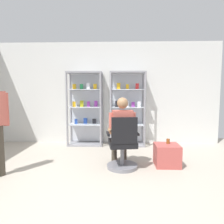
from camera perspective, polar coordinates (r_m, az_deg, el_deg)
The scene contains 8 objects.
ground_plane at distance 2.93m, azimuth -5.27°, elevation -22.64°, with size 7.20×7.20×0.00m, color #B2A899.
back_wall at distance 5.57m, azimuth -1.45°, elevation 5.22°, with size 6.00×0.10×2.70m, color silver.
display_cabinet_left at distance 5.42m, azimuth -7.40°, elevation 1.10°, with size 0.90×0.45×1.90m.
display_cabinet_right at distance 5.35m, azimuth 4.30°, elevation 1.05°, with size 0.90×0.45×1.90m.
office_chair at distance 3.73m, azimuth 3.03°, elevation -9.87°, with size 0.60×0.56×0.96m.
seated_shopkeeper at distance 3.81m, azimuth 2.65°, elevation -4.60°, with size 0.53×0.60×1.29m.
storage_crate at distance 4.07m, azimuth 15.04°, elevation -11.51°, with size 0.45×0.43×0.41m, color #B24C47.
tea_glass at distance 4.08m, azimuth 15.34°, elevation -7.84°, with size 0.06×0.06×0.09m, color brown.
Camera 1 is at (0.34, -2.56, 1.39)m, focal length 32.82 mm.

